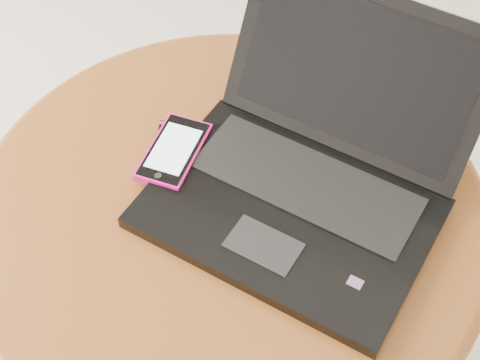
% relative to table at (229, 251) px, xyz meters
% --- Properties ---
extents(table, '(0.67, 0.67, 0.53)m').
position_rel_table_xyz_m(table, '(0.00, 0.00, 0.00)').
color(table, brown).
rests_on(table, ground).
extents(laptop, '(0.37, 0.37, 0.20)m').
position_rel_table_xyz_m(laptop, '(0.08, 0.06, 0.15)').
color(laptop, black).
rests_on(laptop, table).
extents(phone_black, '(0.10, 0.13, 0.01)m').
position_rel_table_xyz_m(phone_black, '(-0.09, 0.04, 0.12)').
color(phone_black, black).
rests_on(phone_black, table).
extents(phone_pink, '(0.07, 0.12, 0.01)m').
position_rel_table_xyz_m(phone_pink, '(-0.09, 0.03, 0.13)').
color(phone_pink, '#D61679').
rests_on(phone_pink, phone_black).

